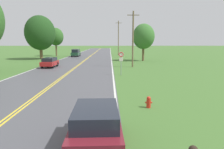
% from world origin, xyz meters
% --- Properties ---
extents(fire_hydrant, '(0.41, 0.25, 0.69)m').
position_xyz_m(fire_hydrant, '(7.55, 9.83, 0.35)').
color(fire_hydrant, red).
rests_on(fire_hydrant, ground).
extents(traffic_sign, '(0.60, 0.10, 2.74)m').
position_xyz_m(traffic_sign, '(6.58, 21.57, 2.07)').
color(traffic_sign, gray).
rests_on(traffic_sign, ground).
extents(utility_pole_midground, '(1.80, 0.24, 8.41)m').
position_xyz_m(utility_pole_midground, '(8.80, 29.13, 4.36)').
color(utility_pole_midground, brown).
rests_on(utility_pole_midground, ground).
extents(utility_pole_far, '(1.80, 0.24, 9.84)m').
position_xyz_m(utility_pole_far, '(7.83, 57.42, 5.08)').
color(utility_pole_far, brown).
rests_on(utility_pole_far, ground).
extents(tree_behind_sign, '(4.12, 4.12, 7.60)m').
position_xyz_m(tree_behind_sign, '(-9.31, 53.45, 5.21)').
color(tree_behind_sign, brown).
rests_on(tree_behind_sign, ground).
extents(tree_mid_treeline, '(4.42, 4.42, 7.49)m').
position_xyz_m(tree_mid_treeline, '(12.14, 39.41, 4.93)').
color(tree_mid_treeline, brown).
rests_on(tree_mid_treeline, ground).
extents(tree_right_cluster, '(6.57, 6.57, 9.61)m').
position_xyz_m(tree_right_cluster, '(-10.11, 43.57, 5.81)').
color(tree_right_cluster, brown).
rests_on(tree_right_cluster, ground).
extents(car_maroon_hatchback_approaching, '(1.97, 3.55, 1.45)m').
position_xyz_m(car_maroon_hatchback_approaching, '(4.71, 5.63, 0.77)').
color(car_maroon_hatchback_approaching, black).
rests_on(car_maroon_hatchback_approaching, ground).
extents(car_red_suv_mid_near, '(1.85, 3.94, 1.48)m').
position_xyz_m(car_red_suv_mid_near, '(-3.94, 29.03, 0.82)').
color(car_red_suv_mid_near, black).
rests_on(car_red_suv_mid_near, ground).
extents(car_dark_green_suv_mid_far, '(1.98, 4.62, 1.93)m').
position_xyz_m(car_dark_green_suv_mid_far, '(-3.78, 52.14, 1.02)').
color(car_dark_green_suv_mid_far, black).
rests_on(car_dark_green_suv_mid_far, ground).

